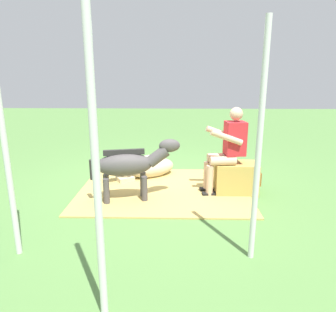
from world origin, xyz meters
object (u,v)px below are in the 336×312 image
object	(u,v)px
tent_pole_right	(5,146)
tent_pole_mid	(96,174)
hay_bale	(236,178)
person_seated	(227,147)
pony_lying	(147,168)
tent_pole_left	(259,147)
pony_standing	(130,165)
soda_bottle	(260,179)

from	to	relation	value
tent_pole_right	tent_pole_mid	size ratio (longest dim) A/B	1.00
tent_pole_right	tent_pole_mid	bearing A→B (deg)	142.63
hay_bale	person_seated	world-z (taller)	person_seated
pony_lying	tent_pole_left	bearing A→B (deg)	117.52
pony_standing	pony_lying	bearing A→B (deg)	-97.95
hay_bale	pony_lying	distance (m)	1.65
soda_bottle	tent_pole_mid	xyz separation A→B (m)	(2.00, 3.00, 1.06)
pony_lying	soda_bottle	size ratio (longest dim) A/B	4.61
pony_lying	tent_pole_right	bearing A→B (deg)	65.34
person_seated	pony_standing	xyz separation A→B (m)	(1.47, 0.33, -0.20)
pony_standing	tent_pole_mid	size ratio (longest dim) A/B	0.56
pony_lying	tent_pole_mid	size ratio (longest dim) A/B	0.54
person_seated	pony_standing	size ratio (longest dim) A/B	1.04
tent_pole_right	tent_pole_mid	world-z (taller)	same
soda_bottle	tent_pole_right	bearing A→B (deg)	34.51
person_seated	tent_pole_right	distance (m)	3.10
pony_standing	tent_pole_left	bearing A→B (deg)	134.80
soda_bottle	person_seated	bearing A→B (deg)	28.45
pony_standing	pony_lying	distance (m)	1.13
pony_lying	tent_pole_mid	distance (m)	3.53
tent_pole_right	hay_bale	bearing A→B (deg)	-145.60
pony_standing	tent_pole_mid	distance (m)	2.41
person_seated	pony_standing	world-z (taller)	person_seated
soda_bottle	tent_pole_right	world-z (taller)	tent_pole_right
tent_pole_left	tent_pole_right	distance (m)	2.49
person_seated	tent_pole_left	distance (m)	1.86
person_seated	soda_bottle	world-z (taller)	person_seated
pony_lying	soda_bottle	bearing A→B (deg)	168.94
pony_standing	tent_pole_mid	bearing A→B (deg)	92.63
tent_pole_left	hay_bale	bearing A→B (deg)	-95.18
pony_lying	tent_pole_left	size ratio (longest dim) A/B	0.54
tent_pole_right	soda_bottle	bearing A→B (deg)	-145.49
hay_bale	tent_pole_mid	size ratio (longest dim) A/B	0.28
hay_bale	tent_pole_left	xyz separation A→B (m)	(0.17, 1.83, 0.94)
tent_pole_mid	person_seated	bearing A→B (deg)	-117.19
pony_standing	tent_pole_right	bearing A→B (deg)	55.43
soda_bottle	tent_pole_right	size ratio (longest dim) A/B	0.12
pony_standing	pony_lying	size ratio (longest dim) A/B	1.04
hay_bale	tent_pole_mid	bearing A→B (deg)	60.19
tent_pole_right	tent_pole_mid	xyz separation A→B (m)	(-1.12, 0.86, 0.00)
hay_bale	tent_pole_right	bearing A→B (deg)	34.40
tent_pole_left	tent_pole_mid	size ratio (longest dim) A/B	1.00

